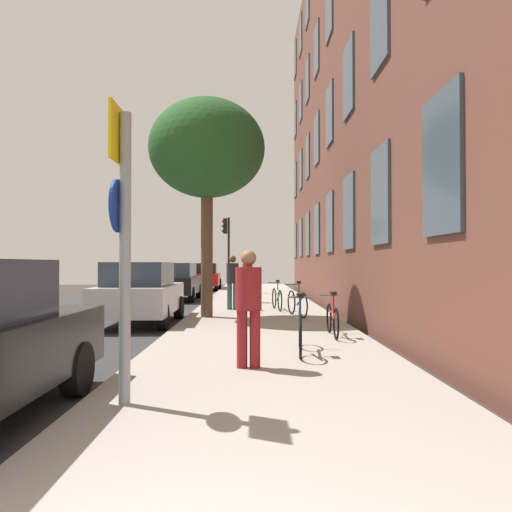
{
  "coord_description": "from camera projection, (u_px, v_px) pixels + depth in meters",
  "views": [
    {
      "loc": [
        0.83,
        -1.4,
        1.58
      ],
      "look_at": [
        0.94,
        9.88,
        1.77
      ],
      "focal_mm": 33.89,
      "sensor_mm": 36.0,
      "label": 1
    }
  ],
  "objects": [
    {
      "name": "ground_plane",
      "position": [
        156.0,
        311.0,
        16.34
      ],
      "size": [
        41.8,
        41.8,
        0.0
      ],
      "primitive_type": "plane",
      "color": "#332D28"
    },
    {
      "name": "road_asphalt",
      "position": [
        94.0,
        311.0,
        16.32
      ],
      "size": [
        7.0,
        38.0,
        0.01
      ],
      "primitive_type": "cube",
      "color": "#2D2D30",
      "rests_on": "ground"
    },
    {
      "name": "sidewalk",
      "position": [
        259.0,
        309.0,
        16.37
      ],
      "size": [
        4.2,
        38.0,
        0.12
      ],
      "primitive_type": "cube",
      "color": "#9E9389",
      "rests_on": "ground"
    },
    {
      "name": "building_facade",
      "position": [
        338.0,
        81.0,
        16.02
      ],
      "size": [
        0.56,
        27.0,
        15.28
      ],
      "color": "brown",
      "rests_on": "ground"
    },
    {
      "name": "sign_post",
      "position": [
        123.0,
        229.0,
        5.06
      ],
      "size": [
        0.15,
        0.6,
        3.12
      ],
      "color": "gray",
      "rests_on": "sidewalk"
    },
    {
      "name": "traffic_light",
      "position": [
        227.0,
        241.0,
        25.24
      ],
      "size": [
        0.43,
        0.24,
        3.91
      ],
      "color": "black",
      "rests_on": "sidewalk"
    },
    {
      "name": "tree_near",
      "position": [
        207.0,
        150.0,
        13.45
      ],
      "size": [
        3.23,
        3.23,
        6.06
      ],
      "color": "brown",
      "rests_on": "sidewalk"
    },
    {
      "name": "bicycle_0",
      "position": [
        300.0,
        329.0,
        7.96
      ],
      "size": [
        0.42,
        1.74,
        0.99
      ],
      "color": "black",
      "rests_on": "sidewalk"
    },
    {
      "name": "bicycle_1",
      "position": [
        332.0,
        319.0,
        9.8
      ],
      "size": [
        0.42,
        1.6,
        0.91
      ],
      "color": "black",
      "rests_on": "sidewalk"
    },
    {
      "name": "bicycle_2",
      "position": [
        297.0,
        302.0,
        13.52
      ],
      "size": [
        0.53,
        1.73,
        0.99
      ],
      "color": "black",
      "rests_on": "sidewalk"
    },
    {
      "name": "bicycle_3",
      "position": [
        277.0,
        298.0,
        15.4
      ],
      "size": [
        0.42,
        1.73,
        0.96
      ],
      "color": "black",
      "rests_on": "sidewalk"
    },
    {
      "name": "pedestrian_0",
      "position": [
        249.0,
        300.0,
        6.82
      ],
      "size": [
        0.4,
        0.4,
        1.66
      ],
      "color": "maroon",
      "rests_on": "sidewalk"
    },
    {
      "name": "pedestrian_1",
      "position": [
        233.0,
        278.0,
        15.56
      ],
      "size": [
        0.55,
        0.55,
        1.75
      ],
      "color": "#33594C",
      "rests_on": "sidewalk"
    },
    {
      "name": "pedestrian_2",
      "position": [
        247.0,
        277.0,
        18.53
      ],
      "size": [
        0.5,
        0.5,
        1.72
      ],
      "color": "#26262D",
      "rests_on": "sidewalk"
    },
    {
      "name": "car_1",
      "position": [
        140.0,
        292.0,
        12.64
      ],
      "size": [
        1.87,
        3.98,
        1.62
      ],
      "color": "#B7B7BC",
      "rests_on": "road_asphalt"
    },
    {
      "name": "car_2",
      "position": [
        176.0,
        281.0,
        20.96
      ],
      "size": [
        1.91,
        4.19,
        1.62
      ],
      "color": "black",
      "rests_on": "road_asphalt"
    },
    {
      "name": "car_3",
      "position": [
        204.0,
        276.0,
        29.3
      ],
      "size": [
        1.95,
        4.17,
        1.62
      ],
      "color": "red",
      "rests_on": "road_asphalt"
    }
  ]
}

